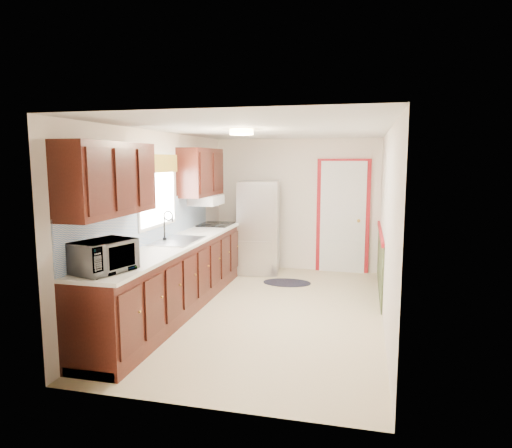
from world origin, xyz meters
The scene contains 8 objects.
room_shell centered at (0.00, 0.00, 1.20)m, with size 3.20×5.20×2.52m.
kitchen_run centered at (-1.24, -0.29, 0.81)m, with size 0.63×4.00×2.20m.
back_wall_trim centered at (0.99, 2.21, 0.89)m, with size 1.12×2.30×2.08m.
ceiling_fixture centered at (-0.30, -0.20, 2.36)m, with size 0.30×0.30×0.06m, color #FFD88C.
microwave centered at (-1.20, -1.95, 1.13)m, with size 0.56×0.31×0.38m, color white.
refrigerator centered at (-0.60, 2.05, 0.83)m, with size 0.75×0.73×1.65m.
rug centered at (0.02, 1.45, 0.01)m, with size 0.79×0.51×0.01m, color black.
cooktop centered at (-1.19, 1.40, 0.95)m, with size 0.50×0.60×0.02m, color black.
Camera 1 is at (1.23, -5.79, 2.02)m, focal length 32.00 mm.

